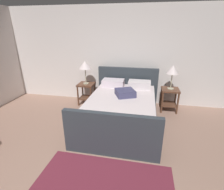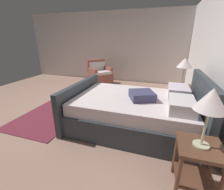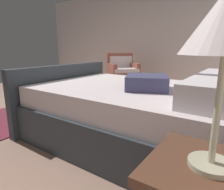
% 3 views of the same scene
% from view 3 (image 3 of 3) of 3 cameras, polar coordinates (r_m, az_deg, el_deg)
% --- Properties ---
extents(ground_plane, '(6.36, 6.43, 0.02)m').
position_cam_3_polar(ground_plane, '(3.72, -18.34, -3.43)').
color(ground_plane, '#9C7765').
extents(wall_side_left, '(0.12, 6.55, 2.64)m').
position_cam_3_polar(wall_side_left, '(6.11, 6.36, 16.06)').
color(wall_side_left, silver).
rests_on(wall_side_left, ground).
extents(bed, '(1.66, 2.35, 1.06)m').
position_cam_3_polar(bed, '(2.19, 7.58, -4.84)').
color(bed, '#2F373E').
rests_on(bed, ground).
extents(armchair, '(1.02, 1.02, 0.90)m').
position_cam_3_polar(armchair, '(5.31, 3.04, 6.03)').
color(armchair, '#955042').
rests_on(armchair, ground).
extents(area_rug, '(1.95, 1.24, 0.01)m').
position_cam_3_polar(area_rug, '(3.51, -21.14, -4.41)').
color(area_rug, maroon).
rests_on(area_rug, ground).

